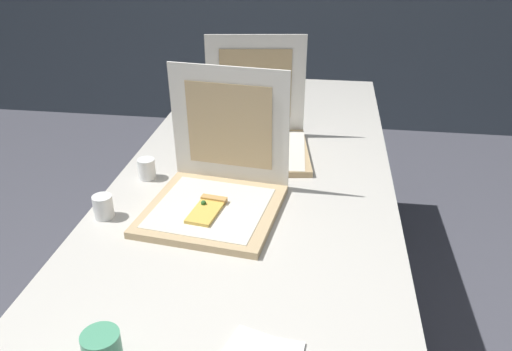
# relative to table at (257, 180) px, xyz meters

# --- Properties ---
(table) EXTENTS (0.93, 2.22, 0.74)m
(table) POSITION_rel_table_xyz_m (0.00, 0.00, 0.00)
(table) COLOR beige
(table) RESTS_ON ground
(pizza_box_front) EXTENTS (0.43, 0.43, 0.40)m
(pizza_box_front) POSITION_rel_table_xyz_m (-0.09, -0.28, 0.10)
(pizza_box_front) COLOR tan
(pizza_box_front) RESTS_ON table
(pizza_box_middle) EXTENTS (0.43, 0.44, 0.40)m
(pizza_box_middle) POSITION_rel_table_xyz_m (-0.03, 0.16, 0.10)
(pizza_box_middle) COLOR tan
(pizza_box_middle) RESTS_ON table
(cup_white_near_left) EXTENTS (0.06, 0.06, 0.07)m
(cup_white_near_left) POSITION_rel_table_xyz_m (-0.40, -0.38, 0.08)
(cup_white_near_left) COLOR white
(cup_white_near_left) RESTS_ON table
(cup_white_far) EXTENTS (0.06, 0.06, 0.07)m
(cup_white_far) POSITION_rel_table_xyz_m (-0.19, 0.39, 0.08)
(cup_white_far) COLOR white
(cup_white_far) RESTS_ON table
(cup_white_near_center) EXTENTS (0.06, 0.06, 0.07)m
(cup_white_near_center) POSITION_rel_table_xyz_m (-0.36, -0.12, 0.08)
(cup_white_near_center) COLOR white
(cup_white_near_center) RESTS_ON table
(cup_printed_front) EXTENTS (0.08, 0.08, 0.09)m
(cup_printed_front) POSITION_rel_table_xyz_m (-0.18, -0.92, 0.09)
(cup_printed_front) COLOR #4C9E75
(cup_printed_front) RESTS_ON table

